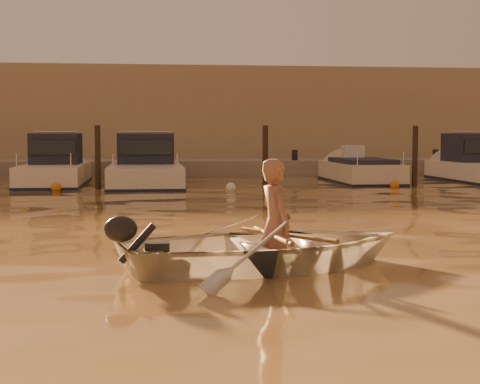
{
  "coord_description": "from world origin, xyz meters",
  "views": [
    {
      "loc": [
        -3.89,
        -9.53,
        1.74
      ],
      "look_at": [
        -2.37,
        2.82,
        0.75
      ],
      "focal_mm": 55.0,
      "sensor_mm": 36.0,
      "label": 1
    }
  ],
  "objects": [
    {
      "name": "piling_2",
      "position": [
        -0.2,
        13.8,
        0.9
      ],
      "size": [
        0.18,
        0.18,
        2.2
      ],
      "primitive_type": "cylinder",
      "color": "#2D2319",
      "rests_on": "ground_plane"
    },
    {
      "name": "piling_1",
      "position": [
        -5.5,
        13.8,
        0.9
      ],
      "size": [
        0.18,
        0.18,
        2.2
      ],
      "primitive_type": "cylinder",
      "color": "#2D2319",
      "rests_on": "ground_plane"
    },
    {
      "name": "oar_starboard",
      "position": [
        -2.32,
        -0.17,
        0.42
      ],
      "size": [
        0.18,
        2.1,
        0.13
      ],
      "primitive_type": "cylinder",
      "rotation": [
        1.54,
        0.0,
        0.06
      ],
      "color": "brown",
      "rests_on": "dinghy"
    },
    {
      "name": "moored_boat_3",
      "position": [
        3.59,
        16.0,
        0.22
      ],
      "size": [
        1.94,
        5.64,
        0.95
      ],
      "primitive_type": null,
      "color": "beige",
      "rests_on": "ground_plane"
    },
    {
      "name": "ground_plane",
      "position": [
        0.0,
        0.0,
        0.0
      ],
      "size": [
        160.0,
        160.0,
        0.0
      ],
      "primitive_type": "plane",
      "color": "olive",
      "rests_on": "ground"
    },
    {
      "name": "person",
      "position": [
        -2.28,
        -0.16,
        0.56
      ],
      "size": [
        0.54,
        0.7,
        1.72
      ],
      "primitive_type": "imported",
      "rotation": [
        0.0,
        0.0,
        1.8
      ],
      "color": "#98624C",
      "rests_on": "dinghy"
    },
    {
      "name": "waterfront_building",
      "position": [
        0.0,
        27.0,
        2.4
      ],
      "size": [
        46.0,
        7.0,
        4.8
      ],
      "primitive_type": "cube",
      "color": "#9E8466",
      "rests_on": "quay"
    },
    {
      "name": "moored_boat_4",
      "position": [
        7.99,
        16.0,
        0.62
      ],
      "size": [
        1.96,
        6.15,
        1.75
      ],
      "primitive_type": null,
      "color": "white",
      "rests_on": "ground_plane"
    },
    {
      "name": "quay",
      "position": [
        0.0,
        21.5,
        0.15
      ],
      "size": [
        52.0,
        4.0,
        1.0
      ],
      "primitive_type": "cube",
      "color": "gray",
      "rests_on": "ground_plane"
    },
    {
      "name": "moored_boat_1",
      "position": [
        -7.1,
        16.0,
        0.62
      ],
      "size": [
        2.02,
        6.09,
        1.75
      ],
      "primitive_type": null,
      "color": "#EFE2C8",
      "rests_on": "ground_plane"
    },
    {
      "name": "fender_b",
      "position": [
        -6.72,
        13.24,
        0.1
      ],
      "size": [
        0.3,
        0.3,
        0.3
      ],
      "primitive_type": "sphere",
      "color": "#C97017",
      "rests_on": "ground_plane"
    },
    {
      "name": "dinghy",
      "position": [
        -2.37,
        -0.18,
        0.28
      ],
      "size": [
        4.34,
        3.54,
        0.79
      ],
      "primitive_type": "imported",
      "rotation": [
        0.0,
        0.0,
        1.8
      ],
      "color": "silver",
      "rests_on": "ground_plane"
    },
    {
      "name": "fender_d",
      "position": [
        3.9,
        13.16,
        0.1
      ],
      "size": [
        0.3,
        0.3,
        0.3
      ],
      "primitive_type": "sphere",
      "color": "orange",
      "rests_on": "ground_plane"
    },
    {
      "name": "piling_3",
      "position": [
        4.8,
        13.8,
        0.9
      ],
      "size": [
        0.18,
        0.18,
        2.2
      ],
      "primitive_type": "cylinder",
      "color": "#2D2319",
      "rests_on": "ground_plane"
    },
    {
      "name": "moored_boat_2",
      "position": [
        -4.02,
        16.0,
        0.62
      ],
      "size": [
        2.38,
        7.94,
        1.75
      ],
      "primitive_type": null,
      "color": "silver",
      "rests_on": "ground_plane"
    },
    {
      "name": "fender_c",
      "position": [
        -1.44,
        12.64,
        0.1
      ],
      "size": [
        0.3,
        0.3,
        0.3
      ],
      "primitive_type": "sphere",
      "color": "white",
      "rests_on": "ground_plane"
    },
    {
      "name": "oar_port",
      "position": [
        -2.13,
        -0.13,
        0.42
      ],
      "size": [
        0.96,
        1.92,
        0.13
      ],
      "primitive_type": "cylinder",
      "rotation": [
        1.54,
        0.0,
        0.44
      ],
      "color": "brown",
      "rests_on": "dinghy"
    },
    {
      "name": "outboard_motor",
      "position": [
        -3.83,
        -0.53,
        0.28
      ],
      "size": [
        0.97,
        0.6,
        0.7
      ],
      "primitive_type": null,
      "rotation": [
        0.0,
        0.0,
        0.23
      ],
      "color": "black",
      "rests_on": "dinghy"
    }
  ]
}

